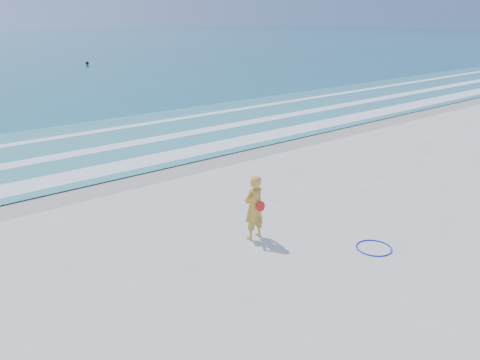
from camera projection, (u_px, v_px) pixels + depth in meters
ground at (345, 260)px, 11.40m from camera, size 400.00×400.00×0.00m
wet_sand at (158, 171)px, 17.95m from camera, size 400.00×2.40×0.00m
shallow at (103, 144)px, 21.58m from camera, size 400.00×10.00×0.01m
foam_near at (142, 162)px, 18.88m from camera, size 400.00×1.40×0.01m
foam_mid at (111, 147)px, 21.00m from camera, size 400.00×0.90×0.01m
foam_far at (82, 134)px, 23.40m from camera, size 400.00×0.60×0.01m
hoop at (374, 248)px, 11.98m from camera, size 1.03×1.03×0.03m
buoy at (87, 63)px, 56.12m from camera, size 0.42×0.42×0.42m
woman at (254, 208)px, 12.26m from camera, size 0.68×0.48×1.76m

